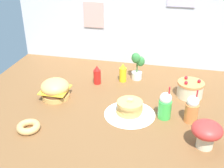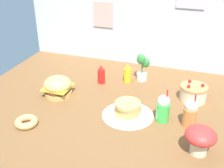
{
  "view_description": "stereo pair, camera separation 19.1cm",
  "coord_description": "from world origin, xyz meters",
  "px_view_note": "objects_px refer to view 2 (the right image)",
  "views": [
    {
      "loc": [
        0.39,
        -1.74,
        1.17
      ],
      "look_at": [
        -0.03,
        0.12,
        0.18
      ],
      "focal_mm": 45.54,
      "sensor_mm": 36.0,
      "label": 1
    },
    {
      "loc": [
        0.58,
        -1.68,
        1.17
      ],
      "look_at": [
        -0.03,
        0.12,
        0.18
      ],
      "focal_mm": 45.54,
      "sensor_mm": 36.0,
      "label": 2
    }
  ],
  "objects_px": {
    "burger": "(58,87)",
    "pancake_stack": "(128,109)",
    "orange_float_cup": "(190,113)",
    "mushroom_stool": "(200,138)",
    "mustard_bottle": "(127,74)",
    "layer_cake": "(193,93)",
    "cream_soda_cup": "(163,108)",
    "donut_pink_glaze": "(26,122)",
    "potted_plant": "(142,66)",
    "ketchup_bottle": "(101,75)"
  },
  "relations": [
    {
      "from": "pancake_stack",
      "to": "layer_cake",
      "type": "relative_size",
      "value": 1.36
    },
    {
      "from": "layer_cake",
      "to": "ketchup_bottle",
      "type": "bearing_deg",
      "value": 176.21
    },
    {
      "from": "mustard_bottle",
      "to": "cream_soda_cup",
      "type": "relative_size",
      "value": 0.67
    },
    {
      "from": "mustard_bottle",
      "to": "cream_soda_cup",
      "type": "height_order",
      "value": "cream_soda_cup"
    },
    {
      "from": "pancake_stack",
      "to": "potted_plant",
      "type": "relative_size",
      "value": 1.11
    },
    {
      "from": "pancake_stack",
      "to": "potted_plant",
      "type": "distance_m",
      "value": 0.6
    },
    {
      "from": "orange_float_cup",
      "to": "mushroom_stool",
      "type": "distance_m",
      "value": 0.28
    },
    {
      "from": "layer_cake",
      "to": "orange_float_cup",
      "type": "xyz_separation_m",
      "value": [
        0.0,
        -0.36,
        0.03
      ]
    },
    {
      "from": "burger",
      "to": "pancake_stack",
      "type": "relative_size",
      "value": 0.78
    },
    {
      "from": "donut_pink_glaze",
      "to": "ketchup_bottle",
      "type": "bearing_deg",
      "value": 70.73
    },
    {
      "from": "layer_cake",
      "to": "cream_soda_cup",
      "type": "relative_size",
      "value": 0.83
    },
    {
      "from": "potted_plant",
      "to": "mushroom_stool",
      "type": "bearing_deg",
      "value": -56.9
    },
    {
      "from": "pancake_stack",
      "to": "ketchup_bottle",
      "type": "bearing_deg",
      "value": 130.55
    },
    {
      "from": "mushroom_stool",
      "to": "mustard_bottle",
      "type": "bearing_deg",
      "value": 130.72
    },
    {
      "from": "cream_soda_cup",
      "to": "orange_float_cup",
      "type": "relative_size",
      "value": 1.0
    },
    {
      "from": "mustard_bottle",
      "to": "donut_pink_glaze",
      "type": "distance_m",
      "value": 0.99
    },
    {
      "from": "cream_soda_cup",
      "to": "potted_plant",
      "type": "height_order",
      "value": "potted_plant"
    },
    {
      "from": "layer_cake",
      "to": "orange_float_cup",
      "type": "height_order",
      "value": "orange_float_cup"
    },
    {
      "from": "layer_cake",
      "to": "mustard_bottle",
      "type": "xyz_separation_m",
      "value": [
        -0.59,
        0.15,
        0.01
      ]
    },
    {
      "from": "ketchup_bottle",
      "to": "donut_pink_glaze",
      "type": "xyz_separation_m",
      "value": [
        -0.27,
        -0.77,
        -0.05
      ]
    },
    {
      "from": "mustard_bottle",
      "to": "potted_plant",
      "type": "bearing_deg",
      "value": 31.21
    },
    {
      "from": "cream_soda_cup",
      "to": "layer_cake",
      "type": "bearing_deg",
      "value": 63.04
    },
    {
      "from": "pancake_stack",
      "to": "layer_cake",
      "type": "distance_m",
      "value": 0.57
    },
    {
      "from": "ketchup_bottle",
      "to": "mustard_bottle",
      "type": "height_order",
      "value": "same"
    },
    {
      "from": "burger",
      "to": "orange_float_cup",
      "type": "distance_m",
      "value": 1.07
    },
    {
      "from": "ketchup_bottle",
      "to": "orange_float_cup",
      "type": "distance_m",
      "value": 0.9
    },
    {
      "from": "layer_cake",
      "to": "ketchup_bottle",
      "type": "xyz_separation_m",
      "value": [
        -0.8,
        0.05,
        0.01
      ]
    },
    {
      "from": "mustard_bottle",
      "to": "cream_soda_cup",
      "type": "bearing_deg",
      "value": -51.51
    },
    {
      "from": "layer_cake",
      "to": "ketchup_bottle",
      "type": "height_order",
      "value": "ketchup_bottle"
    },
    {
      "from": "orange_float_cup",
      "to": "mushroom_stool",
      "type": "height_order",
      "value": "orange_float_cup"
    },
    {
      "from": "burger",
      "to": "donut_pink_glaze",
      "type": "relative_size",
      "value": 1.43
    },
    {
      "from": "pancake_stack",
      "to": "mustard_bottle",
      "type": "relative_size",
      "value": 1.7
    },
    {
      "from": "ketchup_bottle",
      "to": "donut_pink_glaze",
      "type": "relative_size",
      "value": 1.08
    },
    {
      "from": "mustard_bottle",
      "to": "mushroom_stool",
      "type": "bearing_deg",
      "value": -49.28
    },
    {
      "from": "pancake_stack",
      "to": "mustard_bottle",
      "type": "bearing_deg",
      "value": 106.35
    },
    {
      "from": "mushroom_stool",
      "to": "burger",
      "type": "bearing_deg",
      "value": 162.42
    },
    {
      "from": "cream_soda_cup",
      "to": "donut_pink_glaze",
      "type": "relative_size",
      "value": 1.61
    },
    {
      "from": "burger",
      "to": "ketchup_bottle",
      "type": "xyz_separation_m",
      "value": [
        0.26,
        0.32,
        0.0
      ]
    },
    {
      "from": "burger",
      "to": "pancake_stack",
      "type": "xyz_separation_m",
      "value": [
        0.63,
        -0.11,
        -0.03
      ]
    },
    {
      "from": "cream_soda_cup",
      "to": "donut_pink_glaze",
      "type": "bearing_deg",
      "value": -158.06
    },
    {
      "from": "burger",
      "to": "mushroom_stool",
      "type": "xyz_separation_m",
      "value": [
        1.14,
        -0.36,
        0.03
      ]
    },
    {
      "from": "layer_cake",
      "to": "mushroom_stool",
      "type": "relative_size",
      "value": 1.13
    },
    {
      "from": "mustard_bottle",
      "to": "donut_pink_glaze",
      "type": "bearing_deg",
      "value": -119.14
    },
    {
      "from": "ketchup_bottle",
      "to": "potted_plant",
      "type": "xyz_separation_m",
      "value": [
        0.33,
        0.17,
        0.06
      ]
    },
    {
      "from": "mustard_bottle",
      "to": "potted_plant",
      "type": "xyz_separation_m",
      "value": [
        0.12,
        0.07,
        0.06
      ]
    },
    {
      "from": "ketchup_bottle",
      "to": "mustard_bottle",
      "type": "relative_size",
      "value": 1.0
    },
    {
      "from": "donut_pink_glaze",
      "to": "cream_soda_cup",
      "type": "bearing_deg",
      "value": 21.94
    },
    {
      "from": "ketchup_bottle",
      "to": "donut_pink_glaze",
      "type": "bearing_deg",
      "value": -109.27
    },
    {
      "from": "cream_soda_cup",
      "to": "potted_plant",
      "type": "bearing_deg",
      "value": 116.42
    },
    {
      "from": "orange_float_cup",
      "to": "layer_cake",
      "type": "bearing_deg",
      "value": 90.35
    }
  ]
}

